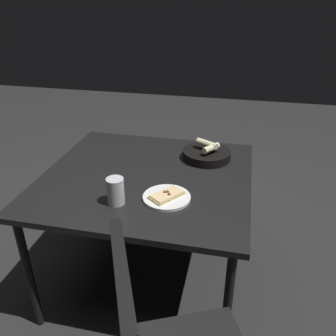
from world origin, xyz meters
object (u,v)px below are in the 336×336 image
(dining_table, at_px, (147,184))
(beer_glass, at_px, (116,193))
(pizza_plate, at_px, (167,197))
(bread_basket, at_px, (207,154))

(dining_table, distance_m, beer_glass, 0.32)
(dining_table, bearing_deg, beer_glass, -12.08)
(dining_table, height_order, beer_glass, beer_glass)
(dining_table, relative_size, pizza_plate, 4.82)
(dining_table, xyz_separation_m, beer_glass, (0.29, -0.06, 0.11))
(dining_table, height_order, pizza_plate, pizza_plate)
(pizza_plate, xyz_separation_m, bread_basket, (-0.47, 0.13, 0.02))
(beer_glass, bearing_deg, pizza_plate, 111.12)
(pizza_plate, distance_m, beer_glass, 0.24)
(dining_table, relative_size, beer_glass, 8.58)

